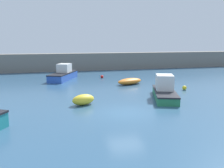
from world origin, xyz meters
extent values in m
cube|color=#2D5170|center=(0.00, 0.00, -0.10)|extent=(120.00, 120.00, 0.20)
cube|color=slate|center=(0.00, 26.77, 1.47)|extent=(63.51, 2.42, 2.95)
cube|color=#2D56B7|center=(-3.10, 16.65, 0.42)|extent=(4.33, 6.39, 0.84)
cube|color=black|center=(-3.10, 16.65, 0.90)|extent=(4.42, 6.52, 0.12)
cube|color=silver|center=(-2.90, 17.07, 1.45)|extent=(2.15, 2.33, 1.21)
cube|color=#287A4C|center=(4.72, 3.32, 0.30)|extent=(3.63, 5.93, 0.60)
cube|color=black|center=(4.72, 3.32, 0.66)|extent=(3.70, 6.05, 0.12)
cube|color=silver|center=(4.87, 3.72, 1.33)|extent=(2.03, 2.30, 1.46)
ellipsoid|color=orange|center=(4.15, 11.00, 0.36)|extent=(3.61, 2.50, 0.72)
ellipsoid|color=yellow|center=(-2.58, 2.96, 0.42)|extent=(2.14, 1.65, 0.85)
sphere|color=yellow|center=(8.51, 6.28, 0.23)|extent=(0.45, 0.45, 0.45)
sphere|color=red|center=(2.13, 16.70, 0.21)|extent=(0.41, 0.41, 0.41)
camera|label=1|loc=(-5.47, -16.26, 5.03)|focal=40.00mm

